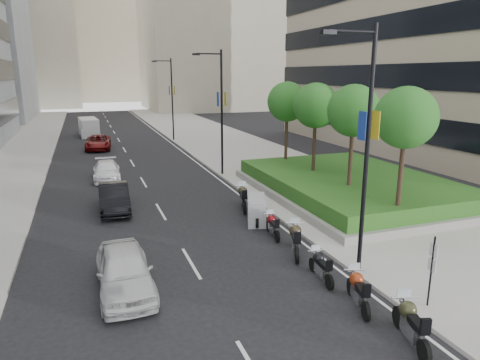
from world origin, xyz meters
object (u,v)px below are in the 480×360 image
motorcycle_3 (295,240)px  delivery_van (89,128)px  lamp_post_2 (171,95)px  lamp_post_1 (220,107)px  car_c (107,171)px  motorcycle_1 (358,290)px  lamp_post_0 (364,141)px  motorcycle_0 (411,323)px  motorcycle_4 (273,226)px  motorcycle_2 (321,266)px  motorcycle_5 (256,210)px  motorcycle_6 (243,198)px  car_b (114,198)px  car_d (98,142)px  car_a (124,271)px  parking_sign (432,268)px

motorcycle_3 → delivery_van: delivery_van is taller
lamp_post_2 → delivery_van: 12.03m
lamp_post_1 → car_c: bearing=167.8°
lamp_post_2 → motorcycle_1: (-1.33, -37.05, -4.49)m
lamp_post_0 → motorcycle_0: size_ratio=4.03×
motorcycle_4 → car_c: car_c is taller
lamp_post_0 → car_c: 20.83m
motorcycle_1 → motorcycle_2: size_ratio=1.06×
motorcycle_3 → motorcycle_5: motorcycle_5 is taller
motorcycle_1 → motorcycle_6: (0.11, 10.95, 0.08)m
motorcycle_5 → motorcycle_2: bearing=-161.1°
motorcycle_1 → motorcycle_6: motorcycle_6 is taller
lamp_post_2 → car_b: size_ratio=2.02×
car_d → delivery_van: delivery_van is taller
motorcycle_1 → car_a: bearing=80.1°
parking_sign → lamp_post_0: bearing=102.3°
lamp_post_0 → parking_sign: lamp_post_0 is taller
lamp_post_1 → delivery_van: bearing=109.0°
motorcycle_2 → car_d: (-6.53, 32.11, 0.18)m
motorcycle_1 → motorcycle_4: size_ratio=1.07×
lamp_post_2 → parking_sign: size_ratio=3.60×
lamp_post_1 → motorcycle_2: (-1.52, -17.02, -4.54)m
motorcycle_0 → car_d: 36.95m
motorcycle_2 → motorcycle_3: motorcycle_3 is taller
lamp_post_1 → motorcycle_1: lamp_post_1 is taller
motorcycle_4 → motorcycle_5: bearing=6.8°
lamp_post_2 → motorcycle_3: (-1.32, -32.64, -4.43)m
parking_sign → car_d: (-8.70, 35.09, -0.75)m
motorcycle_3 → motorcycle_6: size_ratio=0.94×
car_d → motorcycle_5: bearing=-70.8°
motorcycle_0 → car_b: bearing=41.5°
lamp_post_1 → motorcycle_6: size_ratio=3.72×
car_d → motorcycle_1: bearing=-74.3°
parking_sign → motorcycle_2: bearing=126.1°
motorcycle_2 → motorcycle_5: size_ratio=0.85×
car_d → motorcycle_0: bearing=-74.6°
motorcycle_6 → car_a: bearing=150.6°
car_a → car_b: (0.33, 9.51, -0.04)m
lamp_post_0 → motorcycle_2: 4.78m
lamp_post_1 → parking_sign: lamp_post_1 is taller
lamp_post_2 → motorcycle_6: bearing=-92.7°
motorcycle_5 → car_d: car_d is taller
motorcycle_5 → car_a: (-6.96, -5.01, 0.11)m
motorcycle_0 → motorcycle_1: 2.17m
lamp_post_0 → car_d: (-8.05, 32.09, -4.36)m
parking_sign → car_d: parking_sign is taller
motorcycle_1 → lamp_post_2: bearing=15.4°
motorcycle_2 → car_d: 32.77m
delivery_van → car_a: bearing=-94.4°
lamp_post_0 → delivery_van: 43.32m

